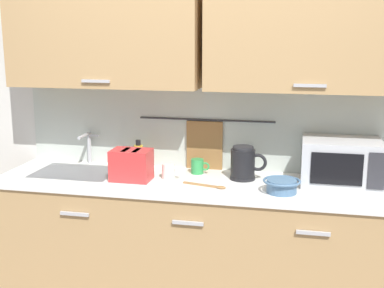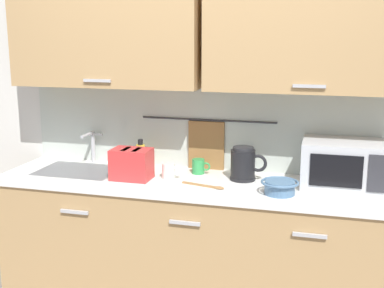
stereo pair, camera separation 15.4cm
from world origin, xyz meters
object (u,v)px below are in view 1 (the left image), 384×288
dish_soap_bottle (139,156)px  mug_near_sink (169,171)px  wooden_spoon (209,186)px  microwave (341,162)px  mixing_bowl (282,185)px  mug_by_kettle (198,166)px  electric_kettle (244,163)px  toaster (131,165)px

dish_soap_bottle → mug_near_sink: bearing=-35.8°
wooden_spoon → microwave: bearing=16.8°
dish_soap_bottle → mixing_bowl: bearing=-18.8°
microwave → mug_by_kettle: bearing=177.1°
microwave → wooden_spoon: 0.80m
mixing_bowl → wooden_spoon: bearing=177.1°
microwave → mug_near_sink: size_ratio=3.83×
mixing_bowl → dish_soap_bottle: bearing=161.2°
mixing_bowl → mug_by_kettle: 0.62m
mug_near_sink → mug_by_kettle: size_ratio=1.00×
microwave → electric_kettle: 0.58m
mug_near_sink → mug_by_kettle: 0.22m
dish_soap_bottle → toaster: size_ratio=0.77×
electric_kettle → wooden_spoon: size_ratio=0.83×
mug_near_sink → toaster: (-0.22, -0.08, 0.05)m
electric_kettle → mug_near_sink: size_ratio=1.89×
electric_kettle → wooden_spoon: bearing=-130.3°
mug_near_sink → wooden_spoon: (0.28, -0.12, -0.04)m
electric_kettle → mixing_bowl: 0.34m
microwave → toaster: microwave is taller
mug_near_sink → toaster: bearing=-160.8°
mug_by_kettle → dish_soap_bottle: bearing=175.7°
mug_by_kettle → wooden_spoon: size_ratio=0.44×
mug_by_kettle → mug_near_sink: bearing=-134.4°
electric_kettle → mixing_bowl: (0.24, -0.23, -0.06)m
microwave → mug_by_kettle: (-0.88, 0.05, -0.09)m
mixing_bowl → mug_by_kettle: (-0.55, 0.29, 0.00)m
electric_kettle → mug_near_sink: 0.46m
microwave → electric_kettle: (-0.58, -0.02, -0.03)m
microwave → mixing_bowl: 0.43m
electric_kettle → mug_by_kettle: size_ratio=1.89×
microwave → electric_kettle: size_ratio=2.03×
electric_kettle → mixing_bowl: size_ratio=1.06×
dish_soap_bottle → toaster: (0.04, -0.26, 0.01)m
electric_kettle → mug_near_sink: bearing=-169.0°
mug_near_sink → mixing_bowl: mug_near_sink is taller
electric_kettle → toaster: electric_kettle is taller
microwave → mug_near_sink: 1.04m
mixing_bowl → toaster: bearing=176.0°
microwave → toaster: bearing=-171.6°
electric_kettle → wooden_spoon: 0.29m
microwave → mixing_bowl: microwave is taller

